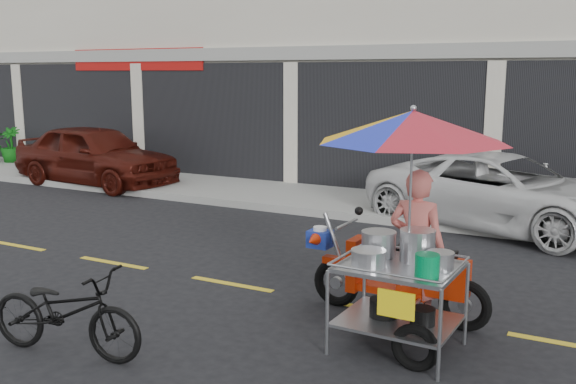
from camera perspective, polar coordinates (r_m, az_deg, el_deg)
The scene contains 8 objects.
ground at distance 7.50m, azimuth 8.17°, elevation -10.42°, with size 90.00×90.00×0.00m, color black.
sidewalk at distance 12.61m, azimuth 16.64°, elevation -1.76°, with size 45.00×3.00×0.15m, color gray.
centerline at distance 7.50m, azimuth 8.17°, elevation -10.39°, with size 42.00×0.10×0.01m, color gold.
maroon_sedan at distance 16.02m, azimuth -16.77°, elevation 3.18°, with size 1.74×4.32×1.47m, color #3E0F09.
white_pickup at distance 11.64m, azimuth 18.55°, elevation 0.01°, with size 2.15×4.67×1.30m, color silver.
plant_short at distance 19.94m, azimuth -23.43°, elevation 3.89°, with size 0.56×0.56×1.00m, color #0D500F.
near_bicycle at distance 6.55m, azimuth -19.17°, elevation -10.00°, with size 0.58×1.66×0.87m, color black.
food_vendor_rig at distance 6.43m, azimuth 10.81°, elevation -0.17°, with size 2.36×1.95×2.39m.
Camera 1 is at (2.30, -6.62, 2.68)m, focal length 40.00 mm.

